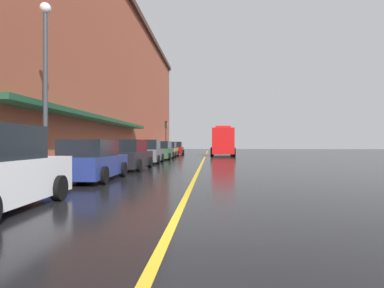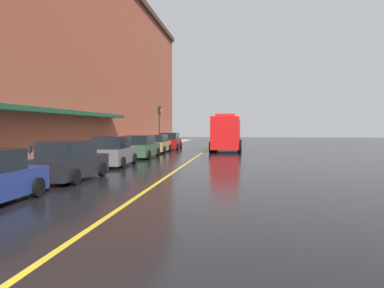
{
  "view_description": "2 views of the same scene",
  "coord_description": "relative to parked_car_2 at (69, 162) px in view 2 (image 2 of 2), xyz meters",
  "views": [
    {
      "loc": [
        0.69,
        -5.92,
        1.44
      ],
      "look_at": [
        -0.76,
        18.3,
        1.41
      ],
      "focal_mm": 30.32,
      "sensor_mm": 36.0,
      "label": 1
    },
    {
      "loc": [
        3.3,
        -3.48,
        2.25
      ],
      "look_at": [
        -0.1,
        23.32,
        1.05
      ],
      "focal_mm": 35.77,
      "sensor_mm": 36.0,
      "label": 2
    }
  ],
  "objects": [
    {
      "name": "parked_car_4",
      "position": [
        -0.06,
        11.86,
        0.0
      ],
      "size": [
        2.13,
        4.78,
        1.66
      ],
      "rotation": [
        0.0,
        0.0,
        1.57
      ],
      "color": "#2D5133",
      "rests_on": "ground"
    },
    {
      "name": "sidewalk_left",
      "position": [
        -2.3,
        13.13,
        -0.7
      ],
      "size": [
        2.4,
        70.0,
        0.15
      ],
      "primitive_type": "cube",
      "color": "#ADA8A0",
      "rests_on": "ground"
    },
    {
      "name": "parked_car_6",
      "position": [
        0.03,
        22.98,
        0.01
      ],
      "size": [
        2.27,
        4.82,
        1.68
      ],
      "rotation": [
        0.0,
        0.0,
        1.61
      ],
      "color": "maroon",
      "rests_on": "ground"
    },
    {
      "name": "brick_building_left",
      "position": [
        -7.91,
        12.12,
        7.28
      ],
      "size": [
        10.0,
        64.0,
        16.11
      ],
      "color": "brown",
      "rests_on": "ground"
    },
    {
      "name": "parked_car_2",
      "position": [
        0.0,
        0.0,
        0.0
      ],
      "size": [
        2.07,
        4.5,
        1.66
      ],
      "rotation": [
        0.0,
        0.0,
        1.55
      ],
      "color": "black",
      "rests_on": "ground"
    },
    {
      "name": "parking_meter_1",
      "position": [
        -1.45,
        -0.55,
        0.28
      ],
      "size": [
        0.14,
        0.18,
        1.33
      ],
      "color": "#4C4C51",
      "rests_on": "sidewalk_left"
    },
    {
      "name": "fire_truck",
      "position": [
        5.91,
        20.57,
        0.84
      ],
      "size": [
        2.83,
        7.61,
        3.4
      ],
      "rotation": [
        0.0,
        0.0,
        -1.58
      ],
      "color": "red",
      "rests_on": "ground"
    },
    {
      "name": "lane_center_stripe",
      "position": [
        3.9,
        13.13,
        -0.77
      ],
      "size": [
        0.16,
        70.0,
        0.01
      ],
      "primitive_type": "cube",
      "color": "gold",
      "rests_on": "ground"
    },
    {
      "name": "ground_plane",
      "position": [
        3.9,
        13.13,
        -0.78
      ],
      "size": [
        112.0,
        112.0,
        0.0
      ],
      "primitive_type": "plane",
      "color": "black"
    },
    {
      "name": "parked_car_5",
      "position": [
        -0.09,
        17.62,
        -0.03
      ],
      "size": [
        2.0,
        4.59,
        1.58
      ],
      "rotation": [
        0.0,
        0.0,
        1.59
      ],
      "color": "#A5844C",
      "rests_on": "ground"
    },
    {
      "name": "traffic_light_near",
      "position": [
        -1.39,
        24.7,
        2.38
      ],
      "size": [
        0.38,
        0.36,
        4.3
      ],
      "color": "#232326",
      "rests_on": "sidewalk_left"
    },
    {
      "name": "parked_car_3",
      "position": [
        -0.09,
        5.91,
        0.03
      ],
      "size": [
        2.12,
        4.31,
        1.73
      ],
      "rotation": [
        0.0,
        0.0,
        1.61
      ],
      "color": "#595B60",
      "rests_on": "ground"
    }
  ]
}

